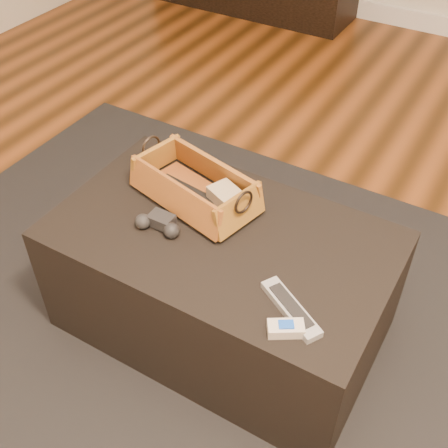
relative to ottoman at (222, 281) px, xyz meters
The scene contains 10 objects.
floor 0.23m from the ottoman, 67.78° to the left, with size 5.00×5.50×0.01m, color brown.
baseboard 2.78m from the ottoman, 89.61° to the left, with size 5.00×0.04×0.12m, color white.
area_rug 0.22m from the ottoman, 90.00° to the right, with size 2.60×2.00×0.01m, color black.
ottoman is the anchor object (origin of this frame).
tv_remote 0.30m from the ottoman, 154.82° to the left, with size 0.21×0.05×0.02m, color black.
cloth_bundle 0.27m from the ottoman, 111.55° to the left, with size 0.11×0.08×0.06m, color #C5B388.
wicker_basket 0.31m from the ottoman, 148.55° to the left, with size 0.44×0.30×0.14m.
game_controller 0.30m from the ottoman, 154.08° to the right, with size 0.15×0.08×0.05m.
silver_remote 0.40m from the ottoman, 28.25° to the right, with size 0.21×0.15×0.02m.
cream_gadget 0.45m from the ottoman, 35.59° to the right, with size 0.10×0.09×0.03m.
Camera 1 is at (0.59, -1.07, 1.55)m, focal length 45.00 mm.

